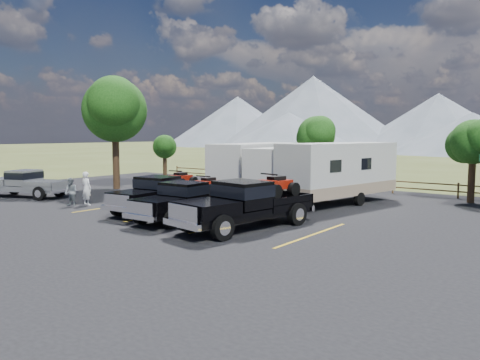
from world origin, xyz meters
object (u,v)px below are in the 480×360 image
Objects in this scene: trailer_center at (289,172)px; pickup_silver at (26,183)px; rig_left at (161,192)px; tree_big_nw at (115,110)px; person_b at (71,192)px; person_a at (87,188)px; trailer_left at (255,168)px; trailer_right at (339,172)px; rig_right at (247,203)px; rig_center at (187,199)px.

trailer_center reaches higher than pickup_silver.
pickup_silver is at bearing -178.86° from rig_left.
tree_big_nw reaches higher than person_b.
tree_big_nw is 4.25× the size of person_a.
person_b is (-5.12, -9.97, -0.95)m from trailer_left.
pickup_silver is (-13.25, -9.27, -0.75)m from trailer_center.
pickup_silver is at bearing -143.49° from trailer_left.
trailer_left is 5.97m from trailer_right.
rig_right is 1.17× the size of pickup_silver.
tree_big_nw is at bearing 118.24° from person_b.
pickup_silver is at bearing -179.88° from rig_center.
tree_big_nw reaches higher than trailer_left.
person_a is (4.97, -5.84, -4.64)m from tree_big_nw.
tree_big_nw is 1.27× the size of rig_left.
person_a is (-4.80, -1.03, -0.04)m from rig_left.
trailer_center is at bearing 64.16° from rig_left.
trailer_right is (5.96, -0.34, 0.05)m from trailer_left.
trailer_right reaches higher than rig_left.
person_a is (-7.41, -0.23, -0.01)m from rig_center.
person_a is at bearing -129.70° from trailer_right.
trailer_right is 1.67× the size of pickup_silver.
rig_left is at bearing 79.42° from pickup_silver.
tree_big_nw is at bearing -158.30° from trailer_right.
rig_left is at bearing -114.93° from trailer_center.
rig_left is 10.60m from pickup_silver.
trailer_right is at bearing -5.84° from trailer_center.
person_a is at bearing -169.18° from rig_right.
rig_right is 16.49m from pickup_silver.
trailer_left reaches higher than person_a.
person_a is at bearing 75.59° from pickup_silver.
tree_big_nw is 11.03m from trailer_left.
person_b is at bearing -54.82° from tree_big_nw.
rig_left is at bearing -26.19° from tree_big_nw.
trailer_center is (-3.22, 8.57, 0.56)m from rig_right.
trailer_right is 5.33× the size of person_a.
pickup_silver is (-10.50, -1.42, -0.09)m from rig_left.
rig_center is 9.31m from trailer_right.
rig_center is at bearing 179.81° from person_a.
rig_left is 2.73m from rig_center.
tree_big_nw is 0.80× the size of trailer_right.
person_b is at bearing -123.11° from trailer_left.
pickup_silver is at bearing -168.43° from rig_right.
tree_big_nw reaches higher than pickup_silver.
person_a is (-4.80, -9.22, -0.81)m from trailer_left.
trailer_center reaches higher than rig_right.
trailer_center is (2.75, -0.33, -0.10)m from trailer_left.
rig_right reaches higher than person_a.
tree_big_nw is 1.14× the size of rig_right.
tree_big_nw is 13.47m from trailer_center.
trailer_center is (2.75, 7.85, 0.66)m from rig_left.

